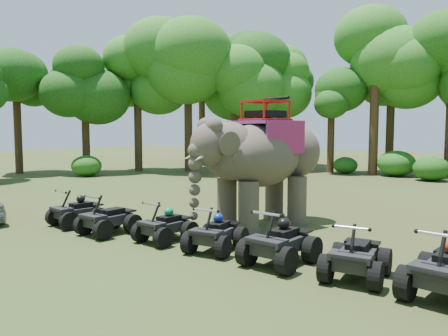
% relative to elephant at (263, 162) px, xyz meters
% --- Properties ---
extents(ground, '(110.00, 110.00, 0.00)m').
position_rel_elephant_xyz_m(ground, '(-0.93, -2.06, -2.08)').
color(ground, '#47381E').
rests_on(ground, ground).
extents(elephant, '(3.69, 5.39, 4.16)m').
position_rel_elephant_xyz_m(elephant, '(0.00, 0.00, 0.00)').
color(elephant, '#4F4139').
rests_on(elephant, ground).
extents(atv_0, '(1.44, 1.80, 1.20)m').
position_rel_elephant_xyz_m(atv_0, '(-5.03, -3.37, -1.48)').
color(atv_0, black).
rests_on(atv_0, ground).
extents(atv_1, '(1.34, 1.75, 1.22)m').
position_rel_elephant_xyz_m(atv_1, '(-3.25, -3.61, -1.47)').
color(atv_1, black).
rests_on(atv_1, ground).
extents(atv_2, '(1.30, 1.67, 1.16)m').
position_rel_elephant_xyz_m(atv_2, '(-1.25, -3.32, -1.50)').
color(atv_2, black).
rests_on(atv_2, ground).
extents(atv_3, '(1.35, 1.73, 1.19)m').
position_rel_elephant_xyz_m(atv_3, '(0.47, -3.32, -1.48)').
color(atv_3, black).
rests_on(atv_3, ground).
extents(atv_4, '(1.46, 1.89, 1.32)m').
position_rel_elephant_xyz_m(atv_4, '(2.35, -3.40, -1.42)').
color(atv_4, black).
rests_on(atv_4, ground).
extents(atv_5, '(1.35, 1.76, 1.23)m').
position_rel_elephant_xyz_m(atv_5, '(4.12, -3.40, -1.46)').
color(atv_5, black).
rests_on(atv_5, ground).
extents(atv_6, '(1.59, 2.00, 1.35)m').
position_rel_elephant_xyz_m(atv_6, '(5.85, -3.54, -1.40)').
color(atv_6, black).
rests_on(atv_6, ground).
extents(tree_0, '(6.25, 6.25, 8.93)m').
position_rel_elephant_xyz_m(tree_0, '(-0.93, 20.73, 2.39)').
color(tree_0, '#195114').
rests_on(tree_0, ground).
extents(tree_26, '(5.25, 5.25, 7.50)m').
position_rel_elephant_xyz_m(tree_26, '(-22.63, 5.21, 1.67)').
color(tree_26, '#195114').
rests_on(tree_26, ground).
extents(tree_27, '(5.72, 5.72, 8.17)m').
position_rel_elephant_xyz_m(tree_27, '(-19.05, 8.22, 2.01)').
color(tree_27, '#195114').
rests_on(tree_27, ground).
extents(tree_28, '(6.40, 6.40, 9.15)m').
position_rel_elephant_xyz_m(tree_28, '(-16.93, 11.34, 2.50)').
color(tree_28, '#195114').
rests_on(tree_28, ground).
extents(tree_29, '(6.81, 6.81, 9.73)m').
position_rel_elephant_xyz_m(tree_29, '(-13.75, 13.38, 2.79)').
color(tree_29, '#195114').
rests_on(tree_29, ground).
extents(tree_30, '(6.29, 6.29, 8.99)m').
position_rel_elephant_xyz_m(tree_30, '(-10.87, 15.41, 2.42)').
color(tree_30, '#195114').
rests_on(tree_30, ground).
extents(tree_31, '(5.55, 5.55, 7.93)m').
position_rel_elephant_xyz_m(tree_31, '(-8.71, 19.37, 1.89)').
color(tree_31, '#195114').
rests_on(tree_31, ground).
extents(tree_32, '(4.64, 4.64, 6.63)m').
position_rel_elephant_xyz_m(tree_32, '(-4.47, 18.29, 1.24)').
color(tree_32, '#195114').
rests_on(tree_32, ground).
extents(tree_33, '(7.34, 7.34, 10.48)m').
position_rel_elephant_xyz_m(tree_33, '(-16.84, 25.07, 3.16)').
color(tree_33, '#195114').
rests_on(tree_33, ground).
extents(tree_35, '(7.22, 7.22, 10.31)m').
position_rel_elephant_xyz_m(tree_35, '(-1.39, 18.15, 3.08)').
color(tree_35, '#195114').
rests_on(tree_35, ground).
extents(tree_36, '(7.07, 7.07, 10.10)m').
position_rel_elephant_xyz_m(tree_36, '(-9.94, 18.38, 2.97)').
color(tree_36, '#195114').
rests_on(tree_36, ground).
extents(tree_38, '(7.52, 7.52, 10.75)m').
position_rel_elephant_xyz_m(tree_38, '(-19.51, 22.79, 3.30)').
color(tree_38, '#195114').
rests_on(tree_38, ground).
extents(tree_41, '(6.28, 6.28, 8.97)m').
position_rel_elephant_xyz_m(tree_41, '(-11.38, 18.48, 2.41)').
color(tree_41, '#195114').
rests_on(tree_41, ground).
extents(tree_42, '(7.35, 7.35, 10.50)m').
position_rel_elephant_xyz_m(tree_42, '(-12.19, 22.14, 3.17)').
color(tree_42, '#195114').
rests_on(tree_42, ground).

